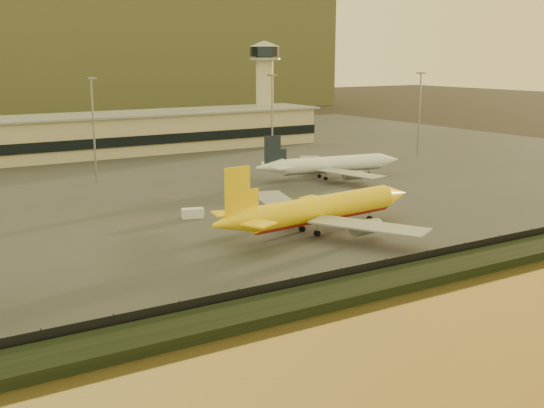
{
  "coord_description": "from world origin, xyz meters",
  "views": [
    {
      "loc": [
        -61.05,
        -83.16,
        30.9
      ],
      "look_at": [
        -1.43,
        12.0,
        6.23
      ],
      "focal_mm": 45.0,
      "sensor_mm": 36.0,
      "label": 1
    }
  ],
  "objects": [
    {
      "name": "perimeter_fence",
      "position": [
        0.0,
        -13.0,
        1.3
      ],
      "size": [
        300.0,
        0.05,
        2.2
      ],
      "primitive_type": "cube",
      "color": "black",
      "rests_on": "tarmac"
    },
    {
      "name": "apron_light_masts",
      "position": [
        15.0,
        75.0,
        15.7
      ],
      "size": [
        152.2,
        12.2,
        25.4
      ],
      "color": "slate",
      "rests_on": "tarmac"
    },
    {
      "name": "tarmac",
      "position": [
        0.0,
        95.0,
        0.1
      ],
      "size": [
        320.0,
        220.0,
        0.2
      ],
      "primitive_type": "cube",
      "color": "#2D2D2D",
      "rests_on": "ground"
    },
    {
      "name": "ground",
      "position": [
        0.0,
        0.0,
        0.0
      ],
      "size": [
        900.0,
        900.0,
        0.0
      ],
      "primitive_type": "plane",
      "color": "black",
      "rests_on": "ground"
    },
    {
      "name": "control_tower",
      "position": [
        70.0,
        131.0,
        21.66
      ],
      "size": [
        11.2,
        11.2,
        35.5
      ],
      "color": "#C7B58A",
      "rests_on": "tarmac"
    },
    {
      "name": "gse_vehicle_white",
      "position": [
        -6.41,
        32.77,
        1.13
      ],
      "size": [
        4.52,
        3.0,
        1.87
      ],
      "primitive_type": "cube",
      "rotation": [
        0.0,
        0.0,
        -0.3
      ],
      "color": "white",
      "rests_on": "tarmac"
    },
    {
      "name": "dhl_cargo_jet",
      "position": [
        8.15,
        11.38,
        4.21
      ],
      "size": [
        44.97,
        43.81,
        13.42
      ],
      "rotation": [
        0.0,
        0.0,
        0.1
      ],
      "color": "yellow",
      "rests_on": "tarmac"
    },
    {
      "name": "embankment",
      "position": [
        0.0,
        -17.0,
        0.7
      ],
      "size": [
        320.0,
        7.0,
        1.4
      ],
      "primitive_type": "cube",
      "color": "black",
      "rests_on": "ground"
    },
    {
      "name": "gse_vehicle_yellow",
      "position": [
        18.33,
        29.31,
        1.21
      ],
      "size": [
        4.9,
        3.29,
        2.02
      ],
      "primitive_type": "cube",
      "rotation": [
        0.0,
        0.0,
        0.31
      ],
      "color": "yellow",
      "rests_on": "tarmac"
    },
    {
      "name": "terminal_building",
      "position": [
        -14.52,
        125.55,
        6.25
      ],
      "size": [
        202.0,
        25.0,
        12.6
      ],
      "color": "#C7B58A",
      "rests_on": "tarmac"
    },
    {
      "name": "white_narrowbody_jet",
      "position": [
        41.82,
        53.27,
        3.66
      ],
      "size": [
        40.23,
        38.84,
        11.58
      ],
      "rotation": [
        0.0,
        0.0,
        -0.16
      ],
      "color": "white",
      "rests_on": "tarmac"
    }
  ]
}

